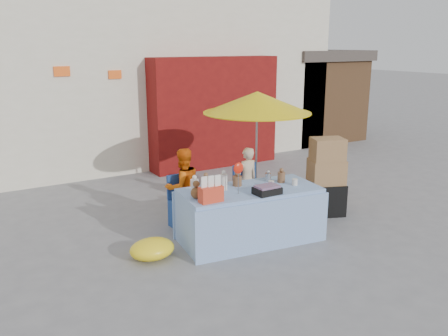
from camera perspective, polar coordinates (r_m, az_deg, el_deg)
ground at (r=7.15m, az=0.56°, el=-9.14°), size 80.00×80.00×0.00m
backdrop at (r=13.66m, az=-14.87°, el=15.15°), size 14.00×8.00×7.80m
market_table at (r=7.15m, az=3.06°, el=-5.54°), size 2.22×1.25×1.28m
chair_left at (r=7.73m, az=-4.47°, el=-5.26°), size 0.50×0.49×0.85m
chair_right at (r=8.33m, az=3.24°, el=-3.74°), size 0.50×0.49×0.85m
vendor_orange at (r=7.72m, az=-4.97°, el=-2.29°), size 0.64×0.51×1.28m
vendor_beige at (r=8.34m, az=2.76°, el=-1.40°), size 0.43×0.30×1.15m
umbrella at (r=8.37m, az=4.01°, el=7.83°), size 1.90×1.90×2.09m
box_stack at (r=8.36m, az=12.17°, el=-1.35°), size 0.75×0.69×1.35m
tarp_bundle at (r=6.72m, az=-8.64°, el=-9.61°), size 0.63×0.51×0.29m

